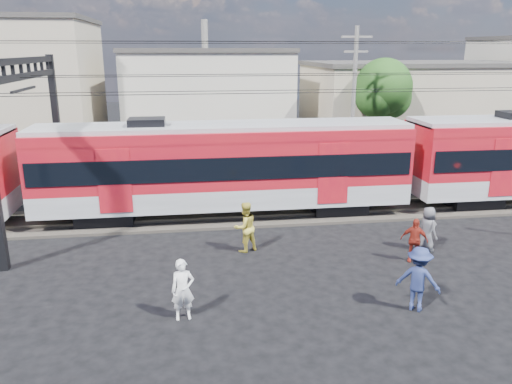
% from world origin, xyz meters
% --- Properties ---
extents(ground, '(120.00, 120.00, 0.00)m').
position_xyz_m(ground, '(0.00, 0.00, 0.00)').
color(ground, black).
rests_on(ground, ground).
extents(track_bed, '(70.00, 3.40, 0.12)m').
position_xyz_m(track_bed, '(0.00, 8.00, 0.06)').
color(track_bed, '#2D2823').
rests_on(track_bed, ground).
extents(rail_near, '(70.00, 0.12, 0.12)m').
position_xyz_m(rail_near, '(0.00, 7.25, 0.18)').
color(rail_near, '#59544C').
rests_on(rail_near, track_bed).
extents(rail_far, '(70.00, 0.12, 0.12)m').
position_xyz_m(rail_far, '(0.00, 8.75, 0.18)').
color(rail_far, '#59544C').
rests_on(rail_far, track_bed).
extents(commuter_train, '(50.30, 3.08, 4.17)m').
position_xyz_m(commuter_train, '(-1.89, 8.00, 2.40)').
color(commuter_train, black).
rests_on(commuter_train, ground).
extents(catenary, '(70.00, 9.30, 7.52)m').
position_xyz_m(catenary, '(-8.65, 8.00, 5.14)').
color(catenary, black).
rests_on(catenary, ground).
extents(building_midwest, '(12.24, 12.24, 7.30)m').
position_xyz_m(building_midwest, '(-2.00, 27.00, 3.66)').
color(building_midwest, '#BAB5A3').
rests_on(building_midwest, ground).
extents(building_mideast, '(16.32, 10.20, 6.30)m').
position_xyz_m(building_mideast, '(14.00, 24.00, 3.16)').
color(building_mideast, tan).
rests_on(building_mideast, ground).
extents(utility_pole_mid, '(1.80, 0.24, 8.50)m').
position_xyz_m(utility_pole_mid, '(6.00, 15.00, 4.53)').
color(utility_pole_mid, slate).
rests_on(utility_pole_mid, ground).
extents(tree_near, '(3.82, 3.64, 6.72)m').
position_xyz_m(tree_near, '(9.19, 18.09, 4.66)').
color(tree_near, '#382619').
rests_on(tree_near, ground).
extents(pedestrian_a, '(0.69, 0.50, 1.76)m').
position_xyz_m(pedestrian_a, '(-3.94, -0.59, 0.88)').
color(pedestrian_a, white).
rests_on(pedestrian_a, ground).
extents(pedestrian_b, '(1.14, 1.05, 1.89)m').
position_xyz_m(pedestrian_b, '(-1.67, 3.97, 0.95)').
color(pedestrian_b, gold).
rests_on(pedestrian_b, ground).
extents(pedestrian_c, '(1.43, 1.29, 1.92)m').
position_xyz_m(pedestrian_c, '(2.70, -1.03, 0.96)').
color(pedestrian_c, navy).
rests_on(pedestrian_c, ground).
extents(pedestrian_d, '(1.01, 0.78, 1.59)m').
position_xyz_m(pedestrian_d, '(4.11, 2.22, 0.80)').
color(pedestrian_d, maroon).
rests_on(pedestrian_d, ground).
extents(pedestrian_e, '(0.74, 0.94, 1.69)m').
position_xyz_m(pedestrian_e, '(5.04, 3.10, 0.84)').
color(pedestrian_e, '#525257').
rests_on(pedestrian_e, ground).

